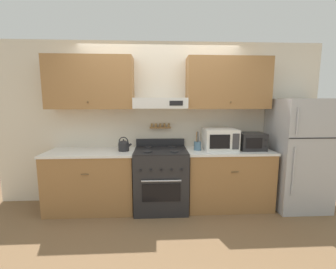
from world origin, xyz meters
The scene contains 10 objects.
ground_plane centered at (0.00, 0.00, 0.00)m, with size 16.00×16.00×0.00m, color brown.
wall_back centered at (0.00, 0.61, 1.51)m, with size 5.20×0.46×2.55m.
counter_left centered at (-1.04, 0.33, 0.45)m, with size 1.29×0.66×0.90m.
counter_right centered at (1.04, 0.33, 0.45)m, with size 1.29×0.66×0.90m.
stove_range centered at (0.00, 0.31, 0.46)m, with size 0.78×0.71×1.03m.
refrigerator centered at (2.10, 0.28, 0.83)m, with size 0.76×0.75×1.67m.
tea_kettle centered at (-0.55, 0.32, 0.98)m, with size 0.20×0.16×0.21m.
microwave centered at (0.90, 0.34, 1.06)m, with size 0.49×0.41×0.32m.
utensil_crock centered at (0.56, 0.32, 0.97)m, with size 0.11×0.11×0.28m.
toaster_oven centered at (1.38, 0.32, 1.03)m, with size 0.37×0.33×0.26m.
Camera 1 is at (-0.06, -2.98, 1.62)m, focal length 24.00 mm.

